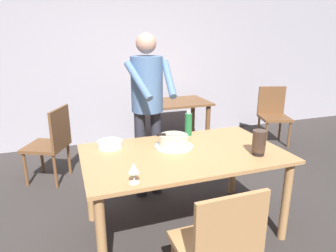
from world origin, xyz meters
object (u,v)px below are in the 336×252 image
(cake_on_platter, at_px, (174,141))
(person_cutting_cake, at_px, (148,99))
(main_dining_table, at_px, (183,163))
(background_table, at_px, (175,112))
(cake_knife, at_px, (166,135))
(hurricane_lamp, at_px, (259,143))
(background_chair_0, at_px, (273,113))
(wine_glass_near, at_px, (134,169))
(plate_stack, at_px, (110,144))
(water_bottle, at_px, (188,124))
(background_chair_1, at_px, (52,142))
(chair_near_side, at_px, (218,246))

(cake_on_platter, distance_m, person_cutting_cake, 0.63)
(main_dining_table, bearing_deg, background_table, 71.33)
(main_dining_table, height_order, cake_knife, cake_knife)
(hurricane_lamp, height_order, background_chair_0, hurricane_lamp)
(hurricane_lamp, bearing_deg, cake_on_platter, 145.83)
(wine_glass_near, bearing_deg, cake_knife, 53.43)
(main_dining_table, relative_size, person_cutting_cake, 0.98)
(plate_stack, relative_size, background_table, 0.22)
(water_bottle, height_order, person_cutting_cake, person_cutting_cake)
(cake_on_platter, xyz_separation_m, person_cutting_cake, (-0.07, 0.56, 0.27))
(background_chair_0, bearing_deg, background_table, 169.92)
(main_dining_table, distance_m, background_table, 2.05)
(water_bottle, bearing_deg, hurricane_lamp, -62.69)
(cake_knife, xyz_separation_m, plate_stack, (-0.46, 0.16, -0.09))
(background_chair_1, bearing_deg, water_bottle, -37.58)
(wine_glass_near, relative_size, background_table, 0.14)
(background_table, bearing_deg, background_chair_0, -10.08)
(background_chair_0, bearing_deg, chair_near_side, -133.25)
(person_cutting_cake, relative_size, background_chair_0, 1.91)
(water_bottle, bearing_deg, wine_glass_near, -132.59)
(hurricane_lamp, xyz_separation_m, person_cutting_cake, (-0.67, 0.96, 0.22))
(main_dining_table, relative_size, chair_near_side, 1.86)
(cake_on_platter, bearing_deg, water_bottle, 45.99)
(background_table, bearing_deg, cake_knife, -113.16)
(plate_stack, xyz_separation_m, hurricane_lamp, (1.12, -0.58, 0.08))
(hurricane_lamp, xyz_separation_m, background_chair_1, (-1.65, 1.67, -0.37))
(plate_stack, bearing_deg, chair_near_side, -69.73)
(water_bottle, relative_size, person_cutting_cake, 0.15)
(background_table, bearing_deg, hurricane_lamp, -92.61)
(cake_knife, relative_size, hurricane_lamp, 1.26)
(background_chair_0, height_order, background_chair_1, same)
(cake_knife, bearing_deg, background_chair_0, 32.49)
(plate_stack, bearing_deg, cake_on_platter, -18.34)
(person_cutting_cake, relative_size, background_table, 1.72)
(background_table, bearing_deg, main_dining_table, -108.67)
(main_dining_table, distance_m, person_cutting_cake, 0.83)
(main_dining_table, xyz_separation_m, chair_near_side, (-0.13, -0.87, -0.16))
(person_cutting_cake, xyz_separation_m, background_chair_1, (-0.99, 0.71, -0.58))
(cake_knife, bearing_deg, water_bottle, 36.83)
(cake_knife, height_order, person_cutting_cake, person_cutting_cake)
(background_chair_1, bearing_deg, main_dining_table, -52.12)
(cake_on_platter, xyz_separation_m, hurricane_lamp, (0.59, -0.40, 0.06))
(plate_stack, xyz_separation_m, background_chair_1, (-0.53, 1.09, -0.29))
(background_chair_1, bearing_deg, plate_stack, -64.15)
(main_dining_table, relative_size, cake_knife, 6.32)
(wine_glass_near, distance_m, background_chair_0, 3.47)
(background_table, bearing_deg, water_bottle, -106.00)
(main_dining_table, height_order, chair_near_side, chair_near_side)
(cake_knife, height_order, background_chair_1, background_chair_1)
(plate_stack, distance_m, person_cutting_cake, 0.67)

